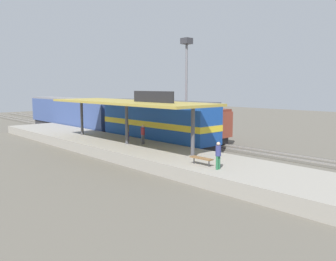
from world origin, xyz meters
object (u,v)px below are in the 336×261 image
Objects in this scene: light_mast at (186,66)px; person_waiting at (127,130)px; person_boarding at (143,134)px; person_walking at (218,154)px; platform_bench at (201,158)px; locomotive at (157,122)px; passenger_carriage_single at (71,113)px; freight_car at (181,123)px.

person_waiting is (-11.13, -3.13, -6.54)m from light_mast.
person_walking is at bearing -103.17° from person_boarding.
platform_bench is 12.94m from locomotive.
passenger_carriage_single is at bearing 78.47° from platform_bench.
person_boarding is at bearing -96.79° from person_waiting.
platform_bench is at bearing -132.77° from light_mast.
person_walking is (-0.12, -1.48, 0.51)m from platform_bench.
person_waiting is at bearing -100.71° from passenger_carriage_single.
person_waiting is at bearing 173.63° from locomotive.
person_waiting is at bearing -174.69° from freight_car.
person_boarding is (2.45, 10.48, 0.00)m from person_walking.
person_boarding is at bearing -152.73° from light_mast.
locomotive is at bearing -166.44° from freight_car.
passenger_carriage_single is at bearing 79.82° from person_boarding.
person_waiting is (-7.93, -0.74, -0.12)m from freight_car.
person_walking is 1.00× the size of person_boarding.
passenger_carriage_single is 17.55m from light_mast.
locomotive is 14.28m from person_walking.
light_mast reaches higher than person_boarding.
light_mast is 6.84× the size of person_boarding.
light_mast reaches higher than freight_car.
freight_car is (10.60, 12.53, 0.63)m from platform_bench.
light_mast is (7.80, 3.50, 5.99)m from locomotive.
passenger_carriage_single is 1.67× the size of freight_car.
locomotive reaches higher than passenger_carriage_single.
locomotive is at bearing -6.37° from person_waiting.
passenger_carriage_single is (0.00, 18.00, -0.10)m from locomotive.
passenger_carriage_single reaches higher than freight_car.
person_waiting is at bearing 83.21° from person_boarding.
freight_car is at bearing 52.57° from person_walking.
locomotive reaches higher than freight_car.
platform_bench is 0.14× the size of freight_car.
light_mast reaches higher than person_walking.
person_walking and person_boarding have the same top height.
passenger_carriage_single reaches higher than person_waiting.
light_mast is at bearing 15.69° from person_waiting.
platform_bench is at bearing -117.72° from locomotive.
light_mast is (13.80, 14.92, 7.05)m from platform_bench.
freight_car is 1.03× the size of light_mast.
freight_car reaches higher than person_boarding.
person_boarding is (2.34, 9.01, 0.51)m from platform_bench.
light_mast reaches higher than passenger_carriage_single.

